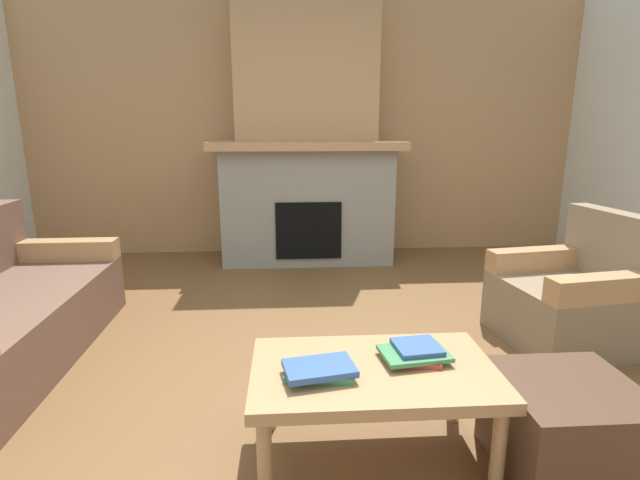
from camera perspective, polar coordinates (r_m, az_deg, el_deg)
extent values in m
plane|color=brown|center=(2.71, 0.80, -17.37)|extent=(9.00, 9.00, 0.00)
cube|color=tan|center=(5.31, -1.79, 13.22)|extent=(6.00, 0.12, 2.70)
cube|color=gray|center=(4.97, -1.55, 4.21)|extent=(1.70, 0.70, 1.15)
cube|color=black|center=(4.68, -1.38, 1.18)|extent=(0.64, 0.08, 0.56)
cube|color=tan|center=(4.86, -1.58, 11.28)|extent=(1.90, 0.82, 0.08)
cube|color=tan|center=(5.03, -1.71, 20.20)|extent=(1.40, 0.50, 1.47)
cube|color=brown|center=(3.46, -33.61, -8.92)|extent=(0.87, 1.81, 0.40)
cube|color=tan|center=(4.08, -28.70, -1.06)|extent=(0.84, 0.17, 0.15)
cube|color=#847056|center=(3.53, 27.26, -7.67)|extent=(0.86, 0.86, 0.40)
cube|color=#847056|center=(3.62, 31.82, -0.69)|extent=(0.25, 0.77, 0.45)
cube|color=tan|center=(3.68, 24.74, -2.06)|extent=(0.77, 0.25, 0.15)
cube|color=tan|center=(3.23, 31.20, -4.91)|extent=(0.77, 0.25, 0.15)
cube|color=tan|center=(2.04, 6.41, -15.42)|extent=(1.00, 0.60, 0.05)
cylinder|color=tan|center=(1.94, -6.63, -24.87)|extent=(0.06, 0.06, 0.38)
cylinder|color=tan|center=(2.09, 20.51, -22.61)|extent=(0.06, 0.06, 0.38)
cylinder|color=tan|center=(2.33, -6.05, -17.51)|extent=(0.06, 0.06, 0.38)
cylinder|color=tan|center=(2.46, 15.82, -16.27)|extent=(0.06, 0.06, 0.38)
cube|color=#4C3323|center=(2.30, 27.21, -19.40)|extent=(0.52, 0.52, 0.40)
cube|color=#3D7F4C|center=(1.96, -0.01, -15.48)|extent=(0.29, 0.19, 0.03)
cube|color=#335699|center=(1.93, -0.08, -15.04)|extent=(0.30, 0.22, 0.03)
cube|color=#B23833|center=(2.11, 11.36, -13.59)|extent=(0.22, 0.19, 0.02)
cube|color=#3D7F4C|center=(2.10, 11.19, -13.11)|extent=(0.30, 0.23, 0.02)
cube|color=#335699|center=(2.11, 11.51, -12.37)|extent=(0.20, 0.20, 0.02)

